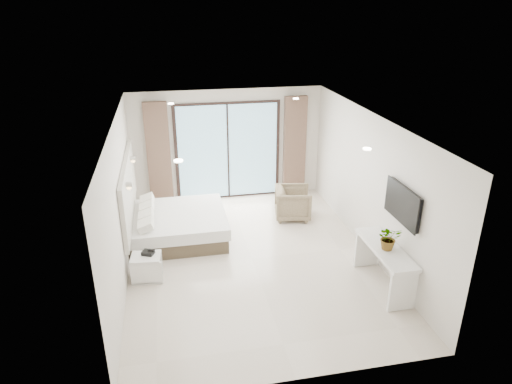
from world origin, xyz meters
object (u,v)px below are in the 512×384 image
at_px(bed, 178,225).
at_px(nightstand, 147,267).
at_px(console_desk, 385,258).
at_px(armchair, 293,202).

relative_size(bed, nightstand, 3.54).
height_order(bed, nightstand, bed).
bearing_deg(console_desk, bed, 143.73).
relative_size(bed, console_desk, 1.28).
xyz_separation_m(bed, nightstand, (-0.61, -1.46, -0.05)).
height_order(bed, console_desk, console_desk).
bearing_deg(nightstand, armchair, 36.03).
distance_m(bed, nightstand, 1.58).
height_order(bed, armchair, armchair).
height_order(nightstand, console_desk, console_desk).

